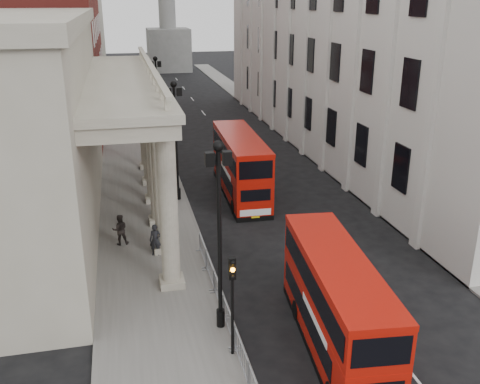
{
  "coord_description": "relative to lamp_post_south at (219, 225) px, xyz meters",
  "views": [
    {
      "loc": [
        -4.18,
        -15.59,
        13.6
      ],
      "look_at": [
        1.97,
        11.52,
        3.45
      ],
      "focal_mm": 40.0,
      "sensor_mm": 36.0,
      "label": 1
    }
  ],
  "objects": [
    {
      "name": "pedestrian_c",
      "position": [
        -1.58,
        13.07,
        -3.93
      ],
      "size": [
        0.95,
        0.75,
        1.72
      ],
      "primitive_type": "imported",
      "rotation": [
        0.0,
        0.0,
        6.02
      ],
      "color": "black",
      "rests_on": "sidewalk_west"
    },
    {
      "name": "lamp_post_south",
      "position": [
        0.0,
        0.0,
        0.0
      ],
      "size": [
        1.05,
        0.44,
        8.32
      ],
      "color": "black",
      "rests_on": "sidewalk_west"
    },
    {
      "name": "traffic_light",
      "position": [
        0.1,
        -2.02,
        -1.8
      ],
      "size": [
        0.28,
        0.33,
        4.3
      ],
      "color": "black",
      "rests_on": "sidewalk_west"
    },
    {
      "name": "east_building",
      "position": [
        16.6,
        28.0,
        7.59
      ],
      "size": [
        8.0,
        55.0,
        25.0
      ],
      "primitive_type": "cube",
      "color": "beige",
      "rests_on": "ground"
    },
    {
      "name": "sidewalk_west",
      "position": [
        -2.4,
        26.0,
        -4.85
      ],
      "size": [
        6.0,
        140.0,
        0.12
      ],
      "primitive_type": "cube",
      "color": "slate",
      "rests_on": "ground"
    },
    {
      "name": "crowd_barriers",
      "position": [
        0.25,
        -1.77,
        -4.24
      ],
      "size": [
        0.5,
        18.75,
        1.1
      ],
      "color": "gray",
      "rests_on": "sidewalk_west"
    },
    {
      "name": "west_building_far",
      "position": [
        -9.9,
        76.0,
        5.09
      ],
      "size": [
        9.0,
        30.0,
        20.0
      ],
      "primitive_type": "cube",
      "color": "gray",
      "rests_on": "ground"
    },
    {
      "name": "pedestrian_b",
      "position": [
        -4.1,
        9.35,
        -3.87
      ],
      "size": [
        0.93,
        0.75,
        1.83
      ],
      "primitive_type": "imported",
      "rotation": [
        0.0,
        0.0,
        3.2
      ],
      "color": "#282220",
      "rests_on": "sidewalk_west"
    },
    {
      "name": "kerb",
      "position": [
        0.55,
        26.0,
        -4.84
      ],
      "size": [
        0.2,
        140.0,
        0.14
      ],
      "primitive_type": "cube",
      "color": "slate",
      "rests_on": "ground"
    },
    {
      "name": "bus_near",
      "position": [
        4.28,
        -2.32,
        -2.8
      ],
      "size": [
        3.15,
        9.55,
        4.05
      ],
      "rotation": [
        0.0,
        0.0,
        -0.1
      ],
      "color": "red",
      "rests_on": "ground"
    },
    {
      "name": "pedestrian_a",
      "position": [
        -2.22,
        7.53,
        -3.9
      ],
      "size": [
        0.72,
        0.55,
        1.78
      ],
      "primitive_type": "imported",
      "rotation": [
        0.0,
        0.0,
        -0.2
      ],
      "color": "black",
      "rests_on": "sidewalk_west"
    },
    {
      "name": "bus_far",
      "position": [
        4.58,
        16.21,
        -2.59
      ],
      "size": [
        2.82,
        10.34,
        4.43
      ],
      "rotation": [
        0.0,
        0.0,
        -0.03
      ],
      "color": "#B71208",
      "rests_on": "ground"
    },
    {
      "name": "lamp_post_mid",
      "position": [
        0.0,
        16.0,
        0.0
      ],
      "size": [
        1.05,
        0.44,
        8.32
      ],
      "color": "black",
      "rests_on": "sidewalk_west"
    },
    {
      "name": "brick_building",
      "position": [
        -9.9,
        44.0,
        6.09
      ],
      "size": [
        9.0,
        32.0,
        22.0
      ],
      "primitive_type": "cube",
      "color": "maroon",
      "rests_on": "ground"
    },
    {
      "name": "sidewalk_east",
      "position": [
        14.1,
        26.0,
        -4.85
      ],
      "size": [
        3.0,
        140.0,
        0.12
      ],
      "primitive_type": "cube",
      "color": "slate",
      "rests_on": "ground"
    },
    {
      "name": "portico_building",
      "position": [
        -9.9,
        14.0,
        1.09
      ],
      "size": [
        9.0,
        28.0,
        12.0
      ],
      "primitive_type": "cube",
      "color": "gray",
      "rests_on": "ground"
    },
    {
      "name": "lamp_post_north",
      "position": [
        0.0,
        32.0,
        0.0
      ],
      "size": [
        1.05,
        0.44,
        8.32
      ],
      "color": "black",
      "rests_on": "sidewalk_west"
    }
  ]
}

